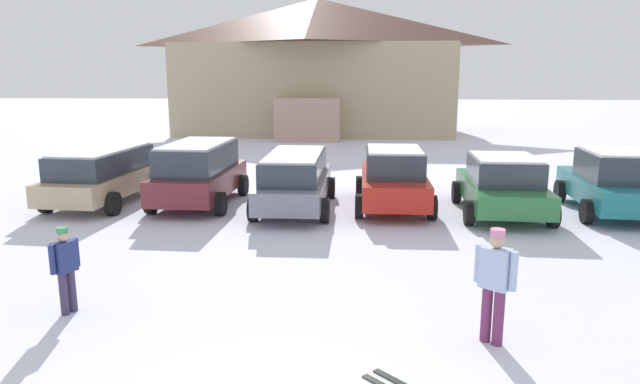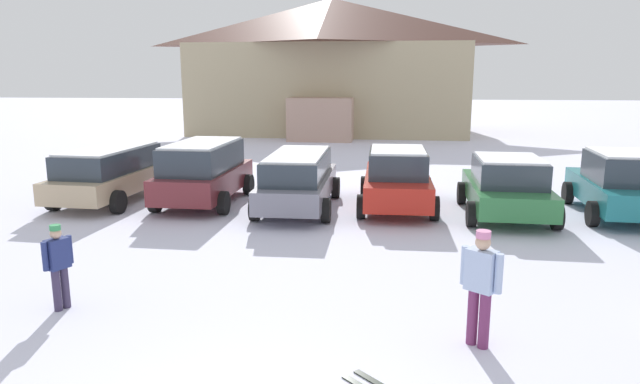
# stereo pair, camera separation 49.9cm
# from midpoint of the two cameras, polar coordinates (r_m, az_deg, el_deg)

# --- Properties ---
(ski_lodge) EXTENTS (17.57, 12.03, 8.38)m
(ski_lodge) POSITION_cam_midpoint_polar(r_m,az_deg,el_deg) (37.69, 1.58, 12.58)
(ski_lodge) COLOR tan
(ski_lodge) RESTS_ON ground
(parked_beige_suv) EXTENTS (2.41, 4.77, 1.61)m
(parked_beige_suv) POSITION_cam_midpoint_polar(r_m,az_deg,el_deg) (17.86, -19.43, 1.89)
(parked_beige_suv) COLOR tan
(parked_beige_suv) RESTS_ON ground
(parked_maroon_van) EXTENTS (2.27, 4.27, 1.81)m
(parked_maroon_van) POSITION_cam_midpoint_polar(r_m,az_deg,el_deg) (16.84, -10.72, 2.10)
(parked_maroon_van) COLOR maroon
(parked_maroon_van) RESTS_ON ground
(parked_grey_wagon) EXTENTS (2.09, 4.79, 1.59)m
(parked_grey_wagon) POSITION_cam_midpoint_polar(r_m,az_deg,el_deg) (15.87, -1.28, 1.36)
(parked_grey_wagon) COLOR gray
(parked_grey_wagon) RESTS_ON ground
(parked_red_sedan) EXTENTS (2.13, 4.37, 1.71)m
(parked_red_sedan) POSITION_cam_midpoint_polar(r_m,az_deg,el_deg) (16.12, 8.59, 1.36)
(parked_red_sedan) COLOR red
(parked_red_sedan) RESTS_ON ground
(parked_green_coupe) EXTENTS (2.39, 4.22, 1.61)m
(parked_green_coupe) POSITION_cam_midpoint_polar(r_m,az_deg,el_deg) (15.92, 19.02, 0.55)
(parked_green_coupe) COLOR #2D733D
(parked_green_coupe) RESTS_ON ground
(parked_teal_hatchback) EXTENTS (2.42, 4.28, 1.74)m
(parked_teal_hatchback) POSITION_cam_midpoint_polar(r_m,az_deg,el_deg) (17.13, 28.64, 0.69)
(parked_teal_hatchback) COLOR #1D7278
(parked_teal_hatchback) RESTS_ON ground
(skier_adult_in_blue_parka) EXTENTS (0.51, 0.44, 1.67)m
(skier_adult_in_blue_parka) POSITION_cam_midpoint_polar(r_m,az_deg,el_deg) (8.26, 17.46, -8.58)
(skier_adult_in_blue_parka) COLOR #6B2C58
(skier_adult_in_blue_parka) RESTS_ON ground
(skier_teen_in_navy_coat) EXTENTS (0.33, 0.48, 1.41)m
(skier_teen_in_navy_coat) POSITION_cam_midpoint_polar(r_m,az_deg,el_deg) (9.93, -23.39, -6.46)
(skier_teen_in_navy_coat) COLOR #3B314E
(skier_teen_in_navy_coat) RESTS_ON ground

